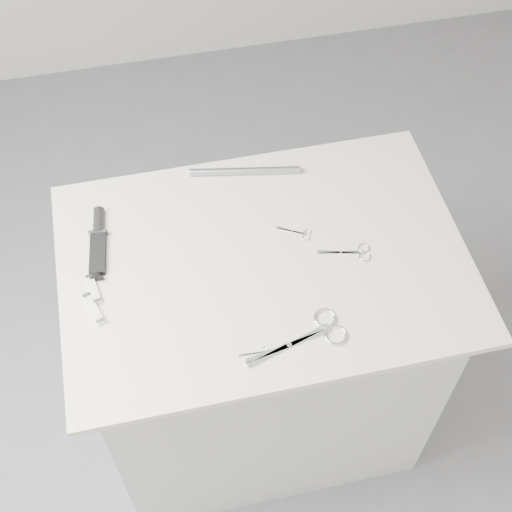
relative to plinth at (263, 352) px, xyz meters
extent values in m
cube|color=slate|center=(0.00, 0.00, -0.46)|extent=(4.00, 4.00, 0.01)
cube|color=#B4B4B2|center=(0.00, 0.00, 0.00)|extent=(0.90, 0.60, 0.90)
cube|color=beige|center=(0.00, 0.00, 0.46)|extent=(1.00, 0.70, 0.02)
cube|color=silver|center=(0.00, -0.25, 0.47)|extent=(0.21, 0.08, 0.00)
cylinder|color=silver|center=(0.00, -0.25, 0.47)|extent=(0.01, 0.01, 0.01)
torus|color=silver|center=(0.10, -0.20, 0.47)|extent=(0.05, 0.05, 0.01)
torus|color=silver|center=(0.11, -0.25, 0.47)|extent=(0.05, 0.05, 0.01)
cube|color=silver|center=(0.19, -0.02, 0.47)|extent=(0.11, 0.04, 0.00)
cylinder|color=silver|center=(0.19, -0.02, 0.47)|extent=(0.01, 0.01, 0.00)
torus|color=silver|center=(0.25, -0.02, 0.47)|extent=(0.03, 0.03, 0.00)
torus|color=silver|center=(0.24, -0.05, 0.47)|extent=(0.03, 0.03, 0.00)
cube|color=silver|center=(0.09, 0.07, 0.47)|extent=(0.07, 0.05, 0.00)
cylinder|color=silver|center=(0.09, 0.07, 0.47)|extent=(0.00, 0.00, 0.00)
torus|color=silver|center=(0.13, 0.06, 0.47)|extent=(0.02, 0.02, 0.00)
torus|color=silver|center=(0.12, 0.04, 0.47)|extent=(0.02, 0.02, 0.00)
cube|color=silver|center=(-0.08, -0.25, 0.47)|extent=(0.06, 0.01, 0.00)
cylinder|color=silver|center=(-0.08, -0.25, 0.47)|extent=(0.00, 0.00, 0.00)
torus|color=silver|center=(-0.05, -0.24, 0.47)|extent=(0.02, 0.02, 0.00)
torus|color=silver|center=(-0.05, -0.26, 0.47)|extent=(0.02, 0.02, 0.00)
cube|color=black|center=(-0.40, 0.10, 0.48)|extent=(0.05, 0.13, 0.01)
cube|color=gray|center=(-0.39, 0.16, 0.48)|extent=(0.05, 0.01, 0.02)
cylinder|color=black|center=(-0.39, 0.20, 0.48)|extent=(0.03, 0.08, 0.03)
cube|color=silver|center=(-0.42, 0.00, 0.48)|extent=(0.03, 0.08, 0.01)
cube|color=silver|center=(-0.42, 0.03, 0.48)|extent=(0.02, 0.01, 0.01)
cube|color=silver|center=(-0.41, -0.04, 0.48)|extent=(0.02, 0.01, 0.01)
cube|color=silver|center=(-0.42, -0.06, 0.48)|extent=(0.05, 0.09, 0.01)
cube|color=silver|center=(-0.43, -0.02, 0.48)|extent=(0.02, 0.02, 0.01)
cube|color=silver|center=(-0.41, -0.10, 0.48)|extent=(0.02, 0.02, 0.01)
cylinder|color=gray|center=(0.01, 0.29, 0.48)|extent=(0.30, 0.07, 0.02)
camera|label=1|loc=(-0.24, -1.00, 1.88)|focal=50.00mm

